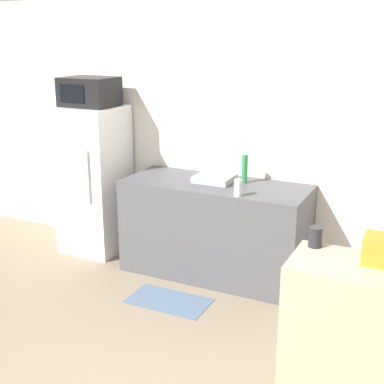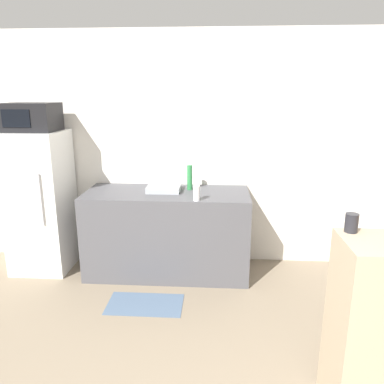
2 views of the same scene
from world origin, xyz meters
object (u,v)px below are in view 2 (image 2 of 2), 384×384
(microwave, at_px, (31,117))
(jar, at_px, (351,223))
(bottle_short, at_px, (197,193))
(refrigerator, at_px, (40,202))
(bottle_tall, at_px, (190,177))

(microwave, height_order, jar, microwave)
(microwave, relative_size, bottle_short, 3.48)
(refrigerator, distance_m, bottle_tall, 1.67)
(bottle_tall, relative_size, jar, 2.39)
(refrigerator, height_order, jar, refrigerator)
(bottle_tall, bearing_deg, refrigerator, -176.67)
(jar, bearing_deg, bottle_tall, 120.99)
(bottle_short, bearing_deg, microwave, 169.45)
(refrigerator, xyz_separation_m, jar, (2.73, -1.71, 0.43))
(jar, bearing_deg, bottle_short, 125.50)
(microwave, bearing_deg, bottle_tall, 3.37)
(bottle_short, xyz_separation_m, jar, (0.99, -1.38, 0.21))
(microwave, distance_m, jar, 3.26)
(microwave, distance_m, bottle_short, 1.91)
(bottle_tall, relative_size, bottle_short, 1.79)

